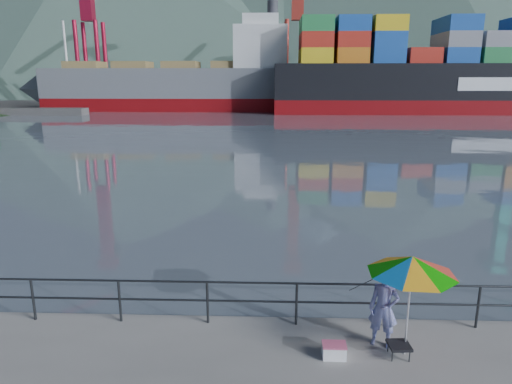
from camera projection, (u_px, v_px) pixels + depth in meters
harbor_water at (271, 97)px, 134.72m from camera, size 500.00×280.00×0.00m
far_dock at (317, 104)px, 98.51m from camera, size 200.00×40.00×0.40m
guardrail at (252, 302)px, 10.22m from camera, size 22.00×0.06×1.03m
mountains at (361, 7)px, 200.12m from camera, size 600.00×332.80×80.00m
port_cranes at (437, 20)px, 85.18m from camera, size 116.00×28.00×38.40m
container_stacks at (427, 88)px, 96.78m from camera, size 58.00×5.40×7.80m
fisherman at (384, 308)px, 9.33m from camera, size 0.70×0.58×1.65m
beach_umbrella at (412, 265)px, 8.74m from camera, size 2.18×2.18×2.10m
folding_stool at (399, 350)px, 9.08m from camera, size 0.45×0.45×0.28m
cooler_bag at (334, 351)px, 9.06m from camera, size 0.46×0.31×0.26m
fishing_rod at (362, 319)px, 10.51m from camera, size 0.36×1.52×1.10m
bulk_carrier at (188, 85)px, 80.28m from camera, size 46.11×7.98×14.50m
container_ship at (487, 76)px, 74.63m from camera, size 66.26×11.04×18.10m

